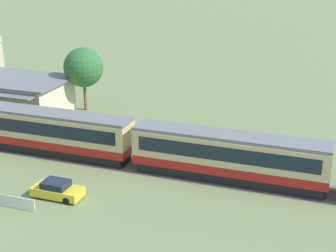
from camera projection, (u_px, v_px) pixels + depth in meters
name	position (u px, v px, depth m)	size (l,w,h in m)	color
ground_plane	(214.00, 175.00, 46.04)	(600.00, 600.00, 0.00)	#707F51
passenger_train	(136.00, 142.00, 47.08)	(71.01, 2.90, 4.29)	#AD1E19
railway_track	(118.00, 163.00, 48.51)	(119.24, 3.60, 0.04)	#665B51
station_building	(12.00, 95.00, 61.99)	(13.93, 9.72, 4.30)	beige
parked_car_yellow	(57.00, 190.00, 41.88)	(4.16, 1.89, 1.42)	yellow
yard_tree_0	(83.00, 68.00, 61.74)	(4.78, 4.78, 7.75)	brown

